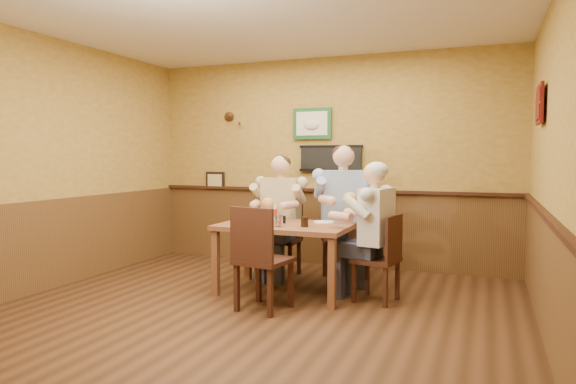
% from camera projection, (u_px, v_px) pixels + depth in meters
% --- Properties ---
extents(room, '(5.02, 5.03, 2.81)m').
position_uv_depth(room, '(266.00, 134.00, 4.70)').
color(room, '#341E0F').
rests_on(room, ground).
extents(dining_table, '(1.40, 0.90, 0.75)m').
position_uv_depth(dining_table, '(285.00, 232.00, 5.53)').
color(dining_table, brown).
rests_on(dining_table, ground).
extents(chair_back_left, '(0.45, 0.45, 0.94)m').
position_uv_depth(chair_back_left, '(281.00, 239.00, 6.30)').
color(chair_back_left, '#3A1D12').
rests_on(chair_back_left, ground).
extents(chair_back_right, '(0.62, 0.62, 1.01)m').
position_uv_depth(chair_back_right, '(342.00, 238.00, 6.12)').
color(chair_back_right, '#3A1D12').
rests_on(chair_back_right, ground).
extents(chair_right_end, '(0.48, 0.48, 0.89)m').
position_uv_depth(chair_right_end, '(376.00, 258.00, 5.21)').
color(chair_right_end, '#3A1D12').
rests_on(chair_right_end, ground).
extents(chair_near_side, '(0.53, 0.53, 1.01)m').
position_uv_depth(chair_near_side, '(264.00, 258.00, 4.93)').
color(chair_near_side, '#3A1D12').
rests_on(chair_near_side, ground).
extents(diner_tan_shirt, '(0.64, 0.64, 1.34)m').
position_uv_depth(diner_tan_shirt, '(281.00, 222.00, 6.29)').
color(diner_tan_shirt, '#CFBC8E').
rests_on(diner_tan_shirt, ground).
extents(diner_blue_polo, '(0.88, 0.88, 1.45)m').
position_uv_depth(diner_blue_polo, '(343.00, 220.00, 6.11)').
color(diner_blue_polo, '#8CA5D2').
rests_on(diner_blue_polo, ground).
extents(diner_white_elder, '(0.69, 0.69, 1.28)m').
position_uv_depth(diner_white_elder, '(376.00, 239.00, 5.19)').
color(diner_white_elder, silver).
rests_on(diner_white_elder, ground).
extents(water_glass_left, '(0.10, 0.10, 0.13)m').
position_uv_depth(water_glass_left, '(241.00, 218.00, 5.51)').
color(water_glass_left, white).
rests_on(water_glass_left, dining_table).
extents(water_glass_mid, '(0.09, 0.09, 0.12)m').
position_uv_depth(water_glass_mid, '(278.00, 221.00, 5.31)').
color(water_glass_mid, silver).
rests_on(water_glass_mid, dining_table).
extents(cola_tumbler, '(0.08, 0.08, 0.10)m').
position_uv_depth(cola_tumbler, '(305.00, 222.00, 5.30)').
color(cola_tumbler, black).
rests_on(cola_tumbler, dining_table).
extents(hot_sauce_bottle, '(0.06, 0.06, 0.19)m').
position_uv_depth(hot_sauce_bottle, '(275.00, 216.00, 5.43)').
color(hot_sauce_bottle, red).
rests_on(hot_sauce_bottle, dining_table).
extents(salt_shaker, '(0.05, 0.05, 0.10)m').
position_uv_depth(salt_shaker, '(274.00, 218.00, 5.65)').
color(salt_shaker, silver).
rests_on(salt_shaker, dining_table).
extents(pepper_shaker, '(0.04, 0.04, 0.08)m').
position_uv_depth(pepper_shaker, '(284.00, 220.00, 5.57)').
color(pepper_shaker, black).
rests_on(pepper_shaker, dining_table).
extents(plate_far_left, '(0.30, 0.30, 0.02)m').
position_uv_depth(plate_far_left, '(269.00, 220.00, 5.84)').
color(plate_far_left, silver).
rests_on(plate_far_left, dining_table).
extents(plate_far_right, '(0.23, 0.23, 0.02)m').
position_uv_depth(plate_far_right, '(324.00, 222.00, 5.63)').
color(plate_far_right, white).
rests_on(plate_far_right, dining_table).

